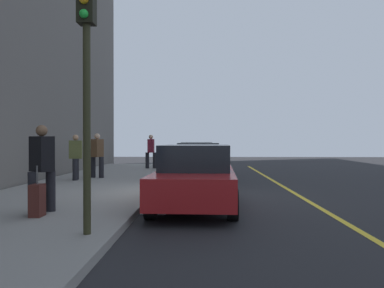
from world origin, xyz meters
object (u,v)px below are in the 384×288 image
(parked_car_white, at_px, (197,156))
(parked_car_red, at_px, (196,176))
(traffic_light_pole, at_px, (86,61))
(pedestrian_olive_coat, at_px, (76,156))
(parked_car_black, at_px, (197,162))
(rolling_suitcase, at_px, (37,200))
(pedestrian_brown_coat, at_px, (97,154))
(pedestrian_black_coat, at_px, (42,166))
(pedestrian_burgundy_coat, at_px, (151,150))

(parked_car_white, xyz_separation_m, parked_car_red, (12.14, 0.15, 0.00))
(parked_car_white, xyz_separation_m, traffic_light_pole, (15.57, -1.49, 2.12))
(parked_car_red, xyz_separation_m, pedestrian_olive_coat, (-5.23, -4.56, 0.29))
(parked_car_black, xyz_separation_m, pedestrian_olive_coat, (1.47, -4.50, 0.29))
(parked_car_red, xyz_separation_m, traffic_light_pole, (3.44, -1.64, 2.12))
(traffic_light_pole, relative_size, rolling_suitcase, 4.05)
(pedestrian_brown_coat, height_order, pedestrian_black_coat, pedestrian_black_coat)
(traffic_light_pole, xyz_separation_m, rolling_suitcase, (-1.44, -1.39, -2.41))
(pedestrian_black_coat, height_order, rolling_suitcase, pedestrian_black_coat)
(pedestrian_brown_coat, xyz_separation_m, pedestrian_black_coat, (7.70, 0.89, 0.02))
(pedestrian_burgundy_coat, bearing_deg, pedestrian_brown_coat, -14.89)
(parked_car_red, xyz_separation_m, pedestrian_brown_coat, (-6.15, -3.99, 0.32))
(pedestrian_black_coat, bearing_deg, pedestrian_brown_coat, -173.45)
(pedestrian_burgundy_coat, height_order, pedestrian_olive_coat, pedestrian_burgundy_coat)
(pedestrian_burgundy_coat, distance_m, pedestrian_brown_coat, 5.56)
(pedestrian_olive_coat, distance_m, rolling_suitcase, 7.41)
(pedestrian_brown_coat, relative_size, pedestrian_olive_coat, 1.04)
(parked_car_white, distance_m, pedestrian_olive_coat, 8.20)
(pedestrian_burgundy_coat, height_order, pedestrian_brown_coat, pedestrian_burgundy_coat)
(rolling_suitcase, bearing_deg, parked_car_white, 168.48)
(pedestrian_olive_coat, bearing_deg, pedestrian_black_coat, 12.06)
(pedestrian_burgundy_coat, xyz_separation_m, rolling_suitcase, (13.51, -0.46, -0.62))
(parked_car_black, distance_m, pedestrian_olive_coat, 4.75)
(pedestrian_brown_coat, height_order, rolling_suitcase, pedestrian_brown_coat)
(parked_car_white, height_order, pedestrian_brown_coat, pedestrian_brown_coat)
(parked_car_red, relative_size, pedestrian_burgundy_coat, 2.62)
(pedestrian_burgundy_coat, xyz_separation_m, pedestrian_black_coat, (13.07, -0.54, 0.02))
(pedestrian_burgundy_coat, height_order, pedestrian_black_coat, pedestrian_black_coat)
(parked_car_black, height_order, pedestrian_black_coat, pedestrian_black_coat)
(pedestrian_brown_coat, relative_size, rolling_suitcase, 1.77)
(rolling_suitcase, bearing_deg, pedestrian_burgundy_coat, 178.04)
(pedestrian_black_coat, relative_size, rolling_suitcase, 1.81)
(pedestrian_brown_coat, height_order, traffic_light_pole, traffic_light_pole)
(parked_car_white, bearing_deg, pedestrian_olive_coat, -32.56)
(parked_car_black, distance_m, parked_car_red, 6.71)
(parked_car_red, relative_size, pedestrian_brown_coat, 2.65)
(pedestrian_burgundy_coat, bearing_deg, traffic_light_pole, 3.54)
(parked_car_red, height_order, rolling_suitcase, parked_car_red)
(pedestrian_olive_coat, height_order, traffic_light_pole, traffic_light_pole)
(pedestrian_olive_coat, xyz_separation_m, traffic_light_pole, (8.67, 2.92, 1.83))
(pedestrian_black_coat, bearing_deg, parked_car_red, 116.61)
(parked_car_white, xyz_separation_m, parked_car_black, (5.43, 0.09, 0.00))
(parked_car_white, bearing_deg, traffic_light_pole, -5.47)
(pedestrian_burgundy_coat, bearing_deg, rolling_suitcase, -1.96)
(parked_car_black, bearing_deg, pedestrian_black_coat, -20.27)
(parked_car_black, distance_m, rolling_suitcase, 9.20)
(pedestrian_olive_coat, bearing_deg, pedestrian_burgundy_coat, 162.40)
(pedestrian_burgundy_coat, relative_size, pedestrian_brown_coat, 1.01)
(parked_car_red, bearing_deg, parked_car_black, -179.51)
(pedestrian_olive_coat, xyz_separation_m, rolling_suitcase, (7.22, 1.53, -0.58))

